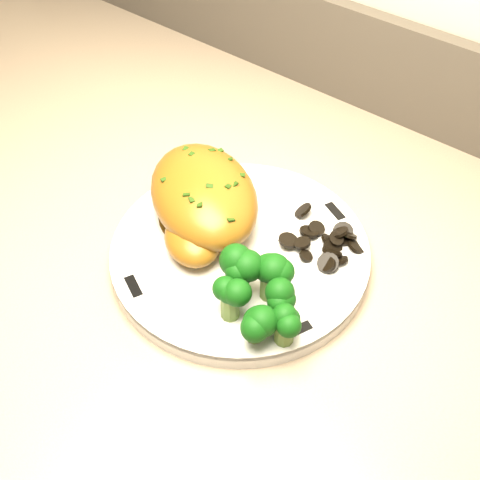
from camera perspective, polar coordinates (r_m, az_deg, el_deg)
The scene contains 9 objects.
plate at distance 0.58m, azimuth 0.00°, elevation -1.24°, with size 0.25×0.25×0.02m, color silver.
rim_accent_0 at distance 0.61m, azimuth 8.99°, elevation 2.70°, with size 0.03×0.01×0.00m, color black.
rim_accent_1 at distance 0.64m, azimuth -4.35°, elevation 5.65°, with size 0.03×0.01×0.00m, color black.
rim_accent_2 at distance 0.55m, azimuth -10.08°, elevation -4.35°, with size 0.03×0.01×0.00m, color black.
rim_accent_3 at distance 0.52m, azimuth 5.47°, elevation -8.51°, with size 0.03×0.01×0.00m, color black.
gravy_pool at distance 0.60m, azimuth -3.34°, elevation 2.32°, with size 0.09×0.09×0.00m, color #40290B.
chicken_breast at distance 0.58m, azimuth -3.58°, elevation 3.85°, with size 0.18×0.16×0.06m.
mushroom_pile at distance 0.58m, azimuth 6.79°, elevation 0.17°, with size 0.08×0.06×0.02m.
broccoli_florets at distance 0.51m, azimuth 1.95°, elevation -5.70°, with size 0.09×0.07×0.04m.
Camera 1 is at (-0.37, 1.38, 1.35)m, focal length 45.00 mm.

